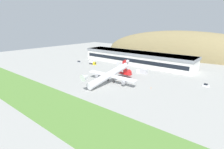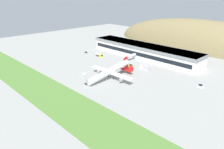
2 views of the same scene
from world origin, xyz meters
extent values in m
plane|color=#9E9E99|center=(0.00, 0.00, 0.00)|extent=(370.89, 370.89, 0.00)
cube|color=#568438|center=(0.00, -38.06, 0.04)|extent=(333.80, 24.98, 0.08)
ellipsoid|color=olive|center=(9.27, 128.43, 0.00)|extent=(203.62, 54.03, 57.32)
cube|color=white|center=(-7.84, 59.23, 5.59)|extent=(105.40, 19.39, 11.19)
cube|color=gray|center=(-7.84, 59.23, 10.18)|extent=(106.60, 20.59, 2.01)
cube|color=black|center=(-7.84, 49.49, 5.04)|extent=(101.19, 0.16, 3.13)
cylinder|color=silver|center=(-9.05, 42.64, 4.00)|extent=(2.60, 13.79, 2.60)
cube|color=silver|center=(-9.05, 35.75, 4.00)|extent=(3.38, 2.86, 2.86)
cylinder|color=slate|center=(-9.05, 36.25, 2.00)|extent=(0.36, 0.36, 4.00)
cylinder|color=silver|center=(9.34, 1.46, 5.41)|extent=(4.11, 34.87, 9.80)
cone|color=silver|center=(9.34, -17.86, 8.66)|extent=(4.02, 5.12, 4.72)
cone|color=red|center=(9.34, 21.19, 2.09)|extent=(4.02, 5.93, 4.85)
cube|color=red|center=(9.34, 17.95, 7.33)|extent=(0.50, 5.20, 9.87)
cube|color=red|center=(9.34, 18.15, 2.60)|extent=(10.68, 2.89, 0.83)
cube|color=silver|center=(9.34, 3.17, 4.40)|extent=(35.85, 3.62, 1.04)
cylinder|color=#9E9EA3|center=(-1.41, 2.64, 2.94)|extent=(2.30, 3.93, 2.87)
cylinder|color=#9E9EA3|center=(20.10, 2.64, 2.94)|extent=(2.30, 3.93, 2.87)
cylinder|color=#2D2D2D|center=(7.08, 3.17, 2.17)|extent=(0.28, 0.28, 2.20)
cylinder|color=#2D2D2D|center=(7.08, 3.17, 1.07)|extent=(0.45, 1.10, 1.10)
cylinder|color=#2D2D2D|center=(11.60, 3.17, 2.17)|extent=(0.28, 0.28, 2.20)
cylinder|color=#2D2D2D|center=(11.60, 3.17, 1.07)|extent=(0.45, 1.10, 1.10)
cylinder|color=#2D2D2D|center=(9.34, -10.50, 4.59)|extent=(0.22, 0.22, 1.98)
cylinder|color=#2D2D2D|center=(9.34, -10.50, 3.60)|extent=(0.30, 0.82, 0.82)
cube|color=silver|center=(57.38, 32.95, 0.46)|extent=(3.71, 1.93, 0.91)
cube|color=black|center=(57.20, 32.95, 1.28)|extent=(2.06, 1.60, 0.75)
cube|color=gold|center=(-7.70, 31.78, 0.42)|extent=(3.84, 1.85, 0.84)
cube|color=black|center=(-7.51, 31.79, 1.19)|extent=(2.13, 1.54, 0.69)
cube|color=gold|center=(2.20, 31.63, 0.44)|extent=(4.49, 2.06, 0.89)
cube|color=black|center=(1.98, 31.61, 1.25)|extent=(2.50, 1.67, 0.73)
cube|color=#999EA3|center=(-52.45, 30.02, 0.45)|extent=(4.67, 2.14, 0.90)
cube|color=black|center=(-52.67, 30.03, 1.27)|extent=(2.60, 1.73, 0.74)
cube|color=gold|center=(-34.23, 32.64, 1.20)|extent=(2.35, 2.39, 2.41)
cube|color=black|center=(-33.08, 32.70, 1.64)|extent=(0.17, 1.94, 1.06)
cube|color=#38383D|center=(-37.73, 32.48, 0.45)|extent=(4.86, 2.28, 0.90)
cylinder|color=silver|center=(-37.73, 32.48, 1.98)|extent=(4.63, 2.38, 2.17)
cube|color=silver|center=(10.62, 34.53, 1.24)|extent=(2.79, 2.65, 2.48)
cube|color=black|center=(9.25, 34.47, 1.69)|extent=(0.17, 2.15, 1.09)
cube|color=#B7B7BC|center=(14.80, 34.71, 1.60)|extent=(5.80, 2.78, 3.19)
cube|color=orange|center=(-8.61, 26.27, 0.01)|extent=(0.52, 0.52, 0.03)
cone|color=orange|center=(-8.61, 26.27, 0.31)|extent=(0.40, 0.40, 0.55)
cube|color=orange|center=(33.60, 9.87, 0.01)|extent=(0.52, 0.52, 0.03)
cone|color=orange|center=(33.60, 9.87, 0.31)|extent=(0.40, 0.40, 0.55)
camera|label=1|loc=(75.61, -77.18, 35.12)|focal=28.00mm
camera|label=2|loc=(107.28, -90.25, 54.38)|focal=35.00mm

